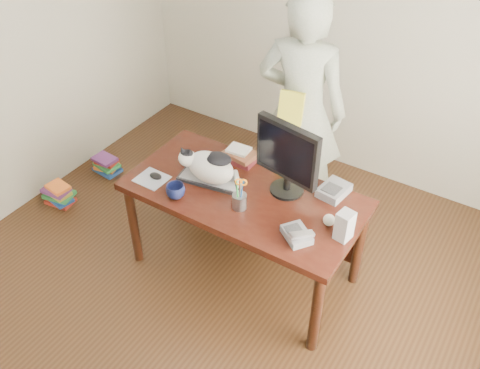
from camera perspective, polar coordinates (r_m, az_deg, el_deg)
name	(u,v)px	position (r m, az deg, el deg)	size (l,w,h in m)	color
room	(184,166)	(2.82, -6.02, 2.01)	(4.50, 4.50, 4.50)	black
desk	(250,202)	(3.72, 1.06, -1.93)	(1.60, 0.80, 0.75)	black
keyboard	(211,180)	(3.66, -3.10, 0.51)	(0.48, 0.25, 0.03)	black
cat	(209,166)	(3.59, -3.38, 2.01)	(0.44, 0.28, 0.25)	silver
monitor	(287,156)	(3.41, 5.07, 3.07)	(0.47, 0.26, 0.53)	black
pen_cup	(240,200)	(3.41, -0.05, -1.63)	(0.12, 0.12, 0.24)	gray
mousepad	(152,179)	(3.73, -9.38, 0.61)	(0.21, 0.19, 0.00)	#ADB1BA
mouse	(156,176)	(3.72, -8.98, 0.91)	(0.10, 0.06, 0.04)	black
coffee_mug	(176,191)	(3.53, -6.89, -0.71)	(0.12, 0.12, 0.10)	#0D1337
phone	(297,235)	(3.25, 6.12, -5.33)	(0.23, 0.22, 0.09)	slate
speaker	(344,226)	(3.24, 11.08, -4.33)	(0.10, 0.11, 0.20)	#9C9C9F
baseball	(329,220)	(3.35, 9.48, -3.75)	(0.08, 0.08, 0.08)	beige
book_stack	(240,155)	(3.84, 0.02, 3.15)	(0.26, 0.20, 0.09)	#491317
calculator	(334,190)	(3.59, 9.98, -0.61)	(0.19, 0.23, 0.07)	slate
person	(301,111)	(4.08, 6.51, 7.79)	(0.69, 0.45, 1.88)	beige
held_book	(291,108)	(3.90, 5.47, 8.11)	(0.20, 0.14, 0.25)	yellow
book_pile_a	(59,194)	(4.84, -18.76, -1.01)	(0.27, 0.22, 0.18)	#A22517
book_pile_b	(107,165)	(5.10, -14.04, 2.06)	(0.26, 0.20, 0.15)	navy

